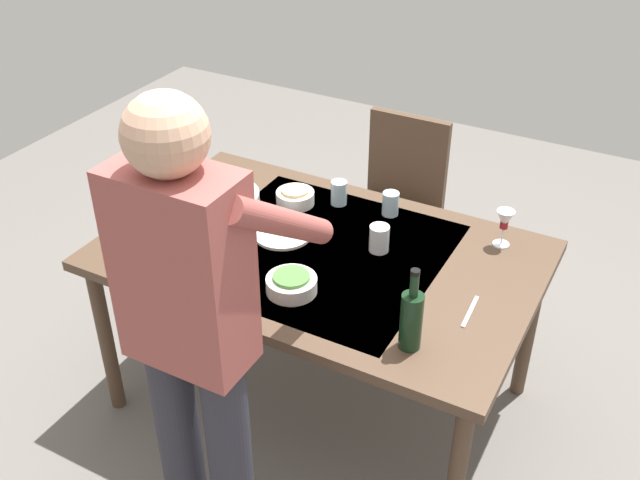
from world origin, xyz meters
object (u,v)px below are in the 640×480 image
at_px(serving_bowl_pasta, 223,197).
at_px(side_bowl_salad, 292,283).
at_px(chair_near, 398,197).
at_px(person_server, 194,328).
at_px(side_bowl_bread, 295,196).
at_px(water_cup_near_right, 339,193).
at_px(water_cup_near_left, 379,238).
at_px(water_cup_far_left, 391,204).
at_px(dinner_plate_near, 283,234).
at_px(wine_bottle, 411,319).
at_px(dining_table, 320,266).
at_px(wine_glass_left, 504,222).

relative_size(serving_bowl_pasta, side_bowl_salad, 1.67).
distance_m(chair_near, person_server, 1.73).
bearing_deg(side_bowl_bread, side_bowl_salad, 118.69).
height_order(chair_near, serving_bowl_pasta, chair_near).
height_order(water_cup_near_right, side_bowl_salad, water_cup_near_right).
bearing_deg(water_cup_near_left, serving_bowl_pasta, -0.38).
relative_size(water_cup_far_left, side_bowl_bread, 0.62).
bearing_deg(dinner_plate_near, side_bowl_salad, 125.65).
relative_size(chair_near, wine_bottle, 3.07).
height_order(serving_bowl_pasta, side_bowl_salad, same).
bearing_deg(water_cup_near_left, side_bowl_salad, 66.89).
height_order(dining_table, water_cup_near_left, water_cup_near_left).
relative_size(chair_near, water_cup_far_left, 9.16).
height_order(person_server, water_cup_near_right, person_server).
distance_m(dining_table, wine_bottle, 0.63).
bearing_deg(dining_table, side_bowl_salad, 96.68).
bearing_deg(wine_glass_left, dinner_plate_near, 23.55).
xyz_separation_m(chair_near, serving_bowl_pasta, (0.47, 0.78, 0.27)).
relative_size(person_server, side_bowl_bread, 10.56).
bearing_deg(water_cup_near_right, serving_bowl_pasta, 29.19).
distance_m(water_cup_near_left, water_cup_far_left, 0.27).
height_order(person_server, serving_bowl_pasta, person_server).
bearing_deg(person_server, chair_near, -87.98).
xyz_separation_m(water_cup_near_right, water_cup_far_left, (-0.22, -0.02, -0.00)).
height_order(person_server, dinner_plate_near, person_server).
relative_size(wine_glass_left, water_cup_near_left, 1.43).
xyz_separation_m(water_cup_near_left, dinner_plate_near, (0.37, 0.08, -0.05)).
distance_m(wine_bottle, serving_bowl_pasta, 1.12).
distance_m(water_cup_near_left, side_bowl_bread, 0.48).
distance_m(wine_bottle, side_bowl_salad, 0.49).
xyz_separation_m(wine_bottle, water_cup_far_left, (0.38, -0.71, -0.06)).
bearing_deg(side_bowl_salad, dinner_plate_near, -54.35).
xyz_separation_m(dining_table, person_server, (-0.01, 0.78, 0.27)).
height_order(water_cup_near_left, water_cup_near_right, water_cup_near_left).
bearing_deg(dining_table, wine_bottle, 146.08).
distance_m(dining_table, side_bowl_salad, 0.29).
xyz_separation_m(wine_glass_left, water_cup_far_left, (0.47, -0.01, -0.05)).
bearing_deg(wine_bottle, dinner_plate_near, -28.28).
relative_size(water_cup_near_left, serving_bowl_pasta, 0.35).
bearing_deg(chair_near, water_cup_far_left, 108.55).
distance_m(water_cup_near_right, dinner_plate_near, 0.33).
height_order(person_server, side_bowl_salad, person_server).
relative_size(chair_near, dinner_plate_near, 3.96).
distance_m(dining_table, dinner_plate_near, 0.20).
bearing_deg(dinner_plate_near, person_server, 103.18).
height_order(chair_near, water_cup_near_left, chair_near).
bearing_deg(side_bowl_bread, dining_table, 134.49).
height_order(water_cup_far_left, serving_bowl_pasta, water_cup_far_left).
height_order(wine_bottle, wine_glass_left, wine_bottle).
distance_m(chair_near, dinner_plate_near, 0.91).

